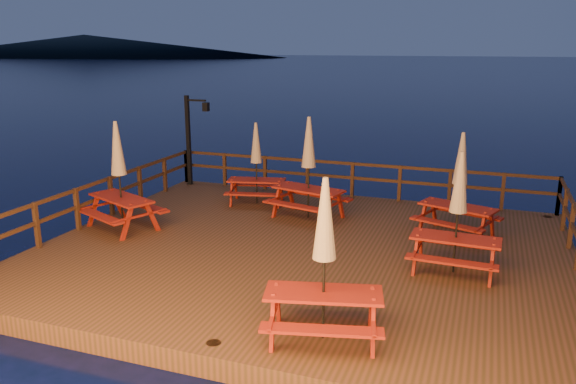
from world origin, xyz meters
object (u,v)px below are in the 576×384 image
at_px(picnic_table_0, 309,166).
at_px(picnic_table_2, 119,174).
at_px(picnic_table_1, 256,162).
at_px(lamp_post, 192,132).

relative_size(picnic_table_0, picnic_table_2, 1.00).
distance_m(picnic_table_0, picnic_table_1, 2.08).
bearing_deg(picnic_table_0, picnic_table_1, 169.50).
bearing_deg(picnic_table_2, picnic_table_1, 78.63).
height_order(picnic_table_1, picnic_table_2, picnic_table_2).
xyz_separation_m(lamp_post, picnic_table_2, (0.54, -4.76, -0.35)).
bearing_deg(lamp_post, picnic_table_0, -25.23).
relative_size(picnic_table_1, picnic_table_2, 0.87).
xyz_separation_m(picnic_table_0, picnic_table_2, (-4.23, -2.51, 0.00)).
height_order(lamp_post, picnic_table_0, lamp_post).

